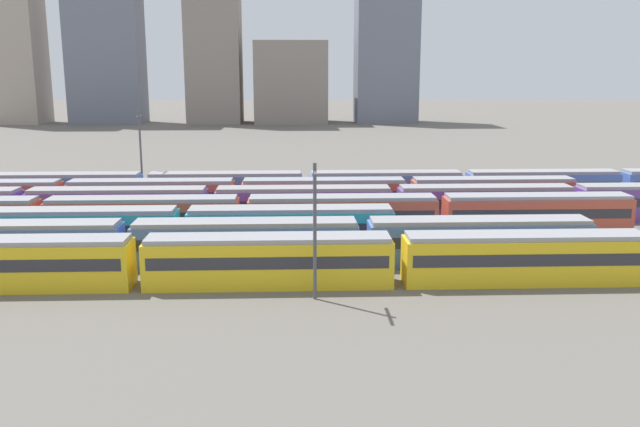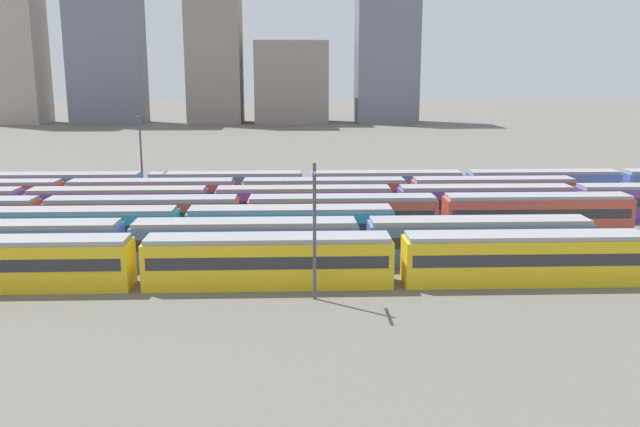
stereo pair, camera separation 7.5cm
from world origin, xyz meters
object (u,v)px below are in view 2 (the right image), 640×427
train_track_3 (243,215)px  train_track_0 (138,262)px  train_track_6 (386,187)px  train_track_2 (73,229)px  catenary_pole_1 (141,151)px  train_track_1 (127,244)px  train_track_5 (238,196)px  train_track_4 (395,204)px  catenary_pole_0 (315,225)px

train_track_3 → train_track_0: bearing=-112.6°
train_track_6 → train_track_2: bearing=-145.3°
train_track_0 → catenary_pole_1: 35.16m
train_track_1 → train_track_3: same height
train_track_3 → train_track_5: bearing=97.2°
train_track_0 → train_track_1: same height
train_track_2 → train_track_6: bearing=34.7°
train_track_6 → train_track_4: bearing=-92.5°
train_track_4 → catenary_pole_1: bearing=155.1°
train_track_6 → catenary_pole_1: 29.70m
train_track_1 → train_track_5: (7.20, 20.80, 0.00)m
train_track_2 → train_track_4: (29.63, 10.40, 0.00)m
train_track_3 → train_track_5: same height
train_track_2 → train_track_0: bearing=-52.8°
train_track_6 → catenary_pole_1: bearing=174.1°
catenary_pole_1 → catenary_pole_0: bearing=-62.0°
train_track_1 → train_track_6: 35.53m
train_track_1 → catenary_pole_0: bearing=-29.4°
train_track_3 → train_track_4: same height
train_track_6 → train_track_0: bearing=-125.4°
catenary_pole_1 → train_track_4: bearing=-24.9°
train_track_4 → catenary_pole_1: (-28.83, 13.40, 3.98)m
train_track_3 → train_track_5: 10.48m
train_track_2 → train_track_5: same height
train_track_4 → train_track_5: size_ratio=1.51×
train_track_0 → catenary_pole_1: size_ratio=7.01×
train_track_4 → train_track_6: same height
train_track_2 → catenary_pole_1: 24.15m
train_track_1 → train_track_4: (23.77, 15.60, 0.00)m
train_track_0 → train_track_3: same height
train_track_2 → train_track_6: same height
train_track_0 → train_track_1: bearing=111.3°
train_track_6 → train_track_5: bearing=-163.0°
train_track_3 → train_track_6: size_ratio=0.80×
train_track_3 → catenary_pole_1: (-13.57, 18.60, 3.98)m
train_track_2 → train_track_4: bearing=19.3°
train_track_1 → train_track_6: (24.22, 26.00, 0.00)m
train_track_5 → catenary_pole_1: size_ratio=7.01×
train_track_1 → train_track_6: same height
train_track_2 → train_track_6: 36.57m
catenary_pole_1 → train_track_1: bearing=-80.1°
train_track_5 → catenary_pole_0: catenary_pole_0 is taller
train_track_3 → train_track_6: bearing=44.8°
train_track_2 → train_track_5: size_ratio=0.75×
train_track_4 → train_track_5: 17.37m
train_track_1 → catenary_pole_1: 29.71m
train_track_5 → train_track_6: 17.80m
train_track_0 → train_track_6: same height
train_track_1 → train_track_3: 13.44m
catenary_pole_0 → catenary_pole_1: size_ratio=0.89×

